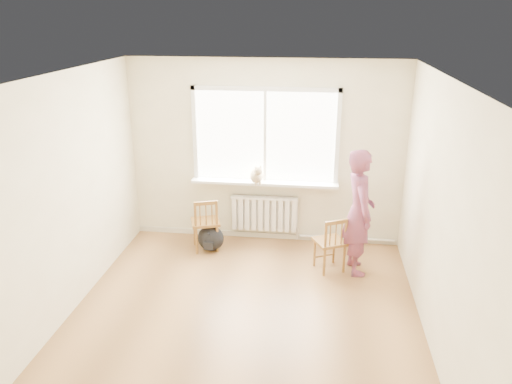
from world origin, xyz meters
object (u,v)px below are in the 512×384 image
(chair_left, at_px, (206,224))
(cat, at_px, (257,175))
(chair_right, at_px, (331,244))
(backpack, at_px, (211,238))
(person, at_px, (359,212))

(chair_left, relative_size, cat, 1.80)
(cat, bearing_deg, chair_left, -169.46)
(chair_left, bearing_deg, chair_right, 148.39)
(chair_right, height_order, backpack, chair_right)
(chair_right, height_order, cat, cat)
(chair_right, relative_size, backpack, 2.02)
(person, bearing_deg, chair_left, 69.61)
(cat, distance_m, backpack, 1.14)
(chair_right, xyz_separation_m, person, (0.33, 0.06, 0.45))
(chair_left, distance_m, backpack, 0.22)
(person, xyz_separation_m, cat, (-1.42, 0.68, 0.23))
(chair_left, height_order, chair_right, chair_left)
(person, height_order, backpack, person)
(backpack, bearing_deg, chair_left, 172.37)
(chair_left, relative_size, chair_right, 1.03)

